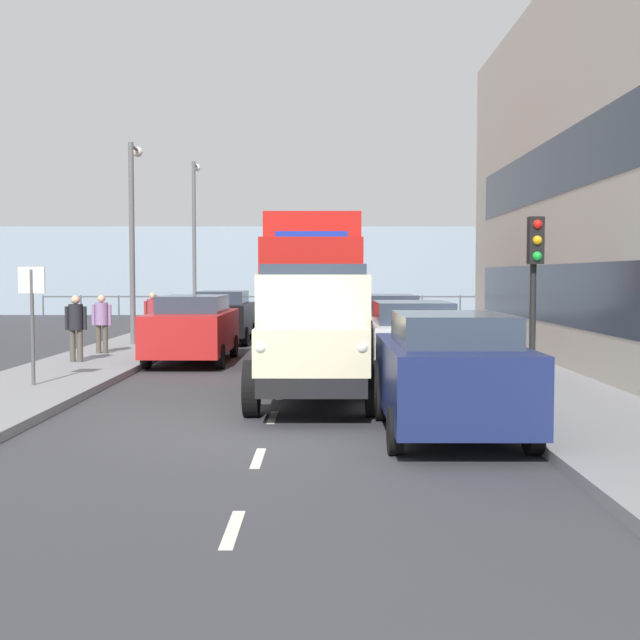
{
  "coord_description": "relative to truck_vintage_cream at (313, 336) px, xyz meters",
  "views": [
    {
      "loc": [
        -0.8,
        11.72,
        2.24
      ],
      "look_at": [
        -0.71,
        -9.92,
        1.05
      ],
      "focal_mm": 45.67,
      "sensor_mm": 36.0,
      "label": 1
    }
  ],
  "objects": [
    {
      "name": "car_navy_kerbside_near",
      "position": [
        -1.93,
        2.86,
        -0.28
      ],
      "size": [
        1.9,
        3.9,
        1.72
      ],
      "color": "navy",
      "rests_on": "ground_plane"
    },
    {
      "name": "ground_plane",
      "position": [
        0.63,
        -8.63,
        -1.18
      ],
      "size": [
        80.0,
        80.0,
        0.0
      ],
      "primitive_type": "plane",
      "color": "#38383D"
    },
    {
      "name": "lamp_post_promenade",
      "position": [
        5.62,
        -10.73,
        2.63
      ],
      "size": [
        0.32,
        1.14,
        6.1
      ],
      "color": "#59595B",
      "rests_on": "sidewalk_right"
    },
    {
      "name": "truck_vintage_cream",
      "position": [
        0.0,
        0.0,
        0.0
      ],
      "size": [
        2.17,
        5.64,
        2.43
      ],
      "color": "black",
      "rests_on": "ground_plane"
    },
    {
      "name": "sidewalk_left",
      "position": [
        -4.25,
        -8.63,
        -1.1
      ],
      "size": [
        2.74,
        41.3,
        0.15
      ],
      "primitive_type": "cube",
      "color": "gray",
      "rests_on": "ground_plane"
    },
    {
      "name": "car_white_kerbside_1",
      "position": [
        -1.93,
        -2.19,
        -0.28
      ],
      "size": [
        1.85,
        4.03,
        1.72
      ],
      "color": "white",
      "rests_on": "ground_plane"
    },
    {
      "name": "traffic_light_near",
      "position": [
        -4.21,
        -1.46,
        1.29
      ],
      "size": [
        0.28,
        0.41,
        3.2
      ],
      "color": "black",
      "rests_on": "sidewalk_left"
    },
    {
      "name": "car_red_oppositeside_0",
      "position": [
        3.18,
        -6.73,
        -0.28
      ],
      "size": [
        1.96,
        4.7,
        1.72
      ],
      "color": "#B21E1E",
      "rests_on": "ground_plane"
    },
    {
      "name": "car_grey_kerbside_2",
      "position": [
        -1.93,
        -7.96,
        -0.28
      ],
      "size": [
        1.8,
        4.34,
        1.72
      ],
      "color": "slate",
      "rests_on": "ground_plane"
    },
    {
      "name": "seawall_railing",
      "position": [
        0.63,
        -28.68,
        -0.26
      ],
      "size": [
        28.08,
        0.08,
        1.2
      ],
      "color": "#4C5156",
      "rests_on": "ground_plane"
    },
    {
      "name": "car_black_oppositeside_1",
      "position": [
        3.18,
        -12.93,
        -0.28
      ],
      "size": [
        1.91,
        4.27,
        1.72
      ],
      "color": "black",
      "rests_on": "ground_plane"
    },
    {
      "name": "street_sign",
      "position": [
        5.36,
        -1.3,
        0.5
      ],
      "size": [
        0.5,
        0.07,
        2.25
      ],
      "color": "#4C4C4C",
      "rests_on": "sidewalk_right"
    },
    {
      "name": "sea_horizon",
      "position": [
        0.63,
        -32.28,
        1.32
      ],
      "size": [
        80.0,
        0.8,
        5.0
      ],
      "primitive_type": "cube",
      "color": "#8C9EAD",
      "rests_on": "ground_plane"
    },
    {
      "name": "lorry_cargo_red",
      "position": [
        0.11,
        -8.44,
        0.9
      ],
      "size": [
        2.58,
        8.2,
        3.87
      ],
      "color": "red",
      "rests_on": "ground_plane"
    },
    {
      "name": "lamp_post_far",
      "position": [
        5.38,
        -21.06,
        3.08
      ],
      "size": [
        0.32,
        1.14,
        6.97
      ],
      "color": "#59595B",
      "rests_on": "sidewalk_right"
    },
    {
      "name": "pedestrian_with_bag",
      "position": [
        5.77,
        -7.62,
        -0.11
      ],
      "size": [
        0.53,
        0.34,
        1.57
      ],
      "color": "#4C473D",
      "rests_on": "sidewalk_right"
    },
    {
      "name": "road_centreline_markings",
      "position": [
        0.63,
        -8.94,
        -1.17
      ],
      "size": [
        0.12,
        38.29,
        0.01
      ],
      "color": "silver",
      "rests_on": "ground_plane"
    },
    {
      "name": "pedestrian_couple_a",
      "position": [
        5.81,
        -5.46,
        -0.09
      ],
      "size": [
        0.53,
        0.34,
        1.61
      ],
      "color": "#4C473D",
      "rests_on": "sidewalk_right"
    },
    {
      "name": "sidewalk_right",
      "position": [
        5.5,
        -8.63,
        -1.1
      ],
      "size": [
        2.74,
        41.3,
        0.15
      ],
      "primitive_type": "cube",
      "color": "gray",
      "rests_on": "ground_plane"
    },
    {
      "name": "pedestrian_near_railing",
      "position": [
        5.05,
        -10.67,
        -0.11
      ],
      "size": [
        0.53,
        0.34,
        1.57
      ],
      "color": "#383342",
      "rests_on": "sidewalk_right"
    }
  ]
}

